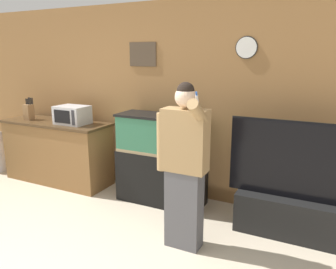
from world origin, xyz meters
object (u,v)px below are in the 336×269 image
aquarium_on_stand (161,159)px  person_standing (184,165)px  tv_on_stand (293,203)px  counter_island (58,151)px  knife_block (29,111)px  microwave (72,115)px

aquarium_on_stand → person_standing: size_ratio=0.70×
person_standing → tv_on_stand: bearing=36.0°
counter_island → knife_block: bearing=-173.6°
knife_block → microwave: bearing=3.3°
aquarium_on_stand → tv_on_stand: 1.67m
counter_island → tv_on_stand: size_ratio=1.23×
knife_block → aquarium_on_stand: size_ratio=0.29×
tv_on_stand → person_standing: (-0.97, -0.71, 0.50)m
tv_on_stand → knife_block: bearing=179.5°
aquarium_on_stand → person_standing: bearing=-50.6°
aquarium_on_stand → person_standing: (0.68, -0.83, 0.28)m
person_standing → microwave: bearing=159.6°
microwave → knife_block: 0.83m
knife_block → tv_on_stand: 3.97m
counter_island → tv_on_stand: bearing=-1.4°
aquarium_on_stand → person_standing: person_standing is taller
aquarium_on_stand → microwave: bearing=-178.2°
microwave → knife_block: size_ratio=1.34×
microwave → tv_on_stand: bearing=-1.5°
tv_on_stand → counter_island: bearing=178.6°
counter_island → aquarium_on_stand: size_ratio=1.47×
person_standing → knife_block: bearing=165.9°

